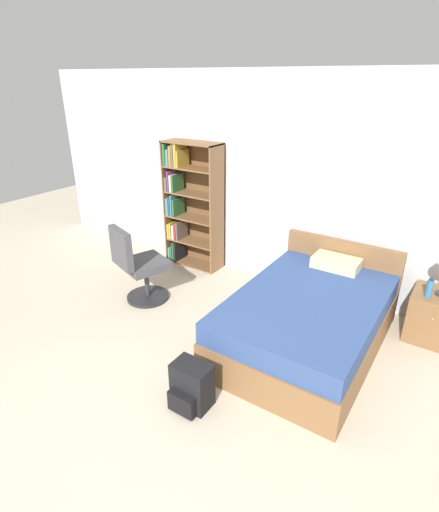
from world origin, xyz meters
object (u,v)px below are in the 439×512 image
(office_chair, at_px, (139,267))
(nightstand, at_px, (434,316))
(backpack_black, at_px, (191,386))
(water_bottle, at_px, (429,288))
(bed, at_px, (310,318))
(bookshelf, at_px, (188,203))

(office_chair, bearing_deg, nightstand, 19.86)
(backpack_black, bearing_deg, water_bottle, 54.72)
(office_chair, distance_m, nightstand, 3.25)
(office_chair, xyz_separation_m, nightstand, (3.05, 1.10, -0.19))
(bed, height_order, nightstand, bed)
(bed, height_order, water_bottle, bed)
(bookshelf, height_order, nightstand, bookshelf)
(water_bottle, bearing_deg, bookshelf, 175.89)
(bookshelf, xyz_separation_m, office_chair, (0.18, -1.21, -0.45))
(bookshelf, distance_m, water_bottle, 3.16)
(water_bottle, bearing_deg, nightstand, 51.68)
(nightstand, height_order, backpack_black, nightstand)
(bookshelf, relative_size, bed, 0.87)
(bookshelf, distance_m, nightstand, 3.29)
(bookshelf, xyz_separation_m, backpack_black, (1.72, -2.23, -0.71))
(nightstand, relative_size, water_bottle, 2.62)
(bed, relative_size, office_chair, 2.07)
(water_bottle, height_order, backpack_black, water_bottle)
(water_bottle, distance_m, backpack_black, 2.49)
(nightstand, bearing_deg, backpack_black, -125.46)
(nightstand, height_order, water_bottle, water_bottle)
(backpack_black, bearing_deg, bookshelf, 127.68)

